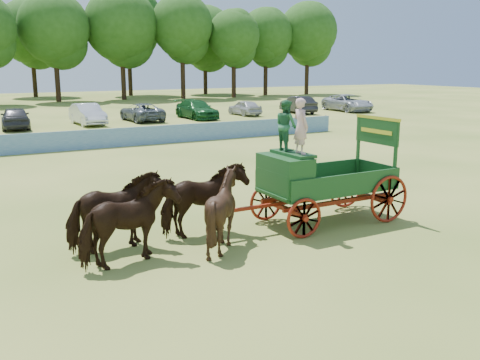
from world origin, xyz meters
name	(u,v)px	position (x,y,z in m)	size (l,w,h in m)	color
ground	(387,222)	(0.00, 0.00, 0.00)	(160.00, 160.00, 0.00)	#A9A04C
horse_lead_left	(129,224)	(-7.58, 0.39, 0.97)	(1.05, 2.31, 1.95)	black
horse_lead_right	(115,212)	(-7.58, 1.49, 0.97)	(1.05, 2.31, 1.95)	black
horse_wheel_left	(223,210)	(-5.18, 0.39, 0.98)	(1.57, 1.77, 1.95)	black
horse_wheel_right	(204,200)	(-5.18, 1.49, 0.97)	(1.05, 2.31, 1.95)	black
farm_dray	(308,171)	(-2.20, 0.95, 1.56)	(6.00, 2.00, 3.65)	maroon
sponsor_banner	(147,136)	(-1.00, 18.00, 0.53)	(26.00, 0.08, 1.05)	#1B5795
parked_cars	(109,114)	(0.17, 29.95, 0.76)	(51.99, 6.85, 1.61)	silver
treeline	(11,22)	(-2.80, 59.74, 9.30)	(89.83, 22.20, 15.66)	#382314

